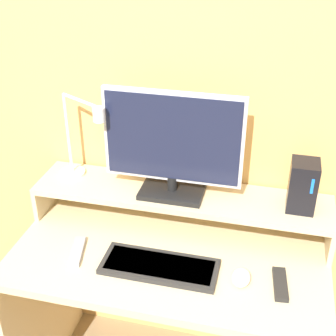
{
  "coord_description": "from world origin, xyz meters",
  "views": [
    {
      "loc": [
        0.31,
        -0.97,
        1.82
      ],
      "look_at": [
        -0.01,
        0.33,
        1.07
      ],
      "focal_mm": 50.0,
      "sensor_mm": 36.0,
      "label": 1
    }
  ],
  "objects": [
    {
      "name": "keyboard",
      "position": [
        -0.01,
        0.21,
        0.75
      ],
      "size": [
        0.4,
        0.16,
        0.02
      ],
      "color": "#282828",
      "rests_on": "desk"
    },
    {
      "name": "mouse",
      "position": [
        0.26,
        0.21,
        0.76
      ],
      "size": [
        0.06,
        0.09,
        0.03
      ],
      "color": "silver",
      "rests_on": "desk"
    },
    {
      "name": "desk_lamp",
      "position": [
        -0.39,
        0.47,
        1.05
      ],
      "size": [
        0.24,
        0.16,
        0.34
      ],
      "color": "silver",
      "rests_on": "monitor_shelf"
    },
    {
      "name": "remote_secondary",
      "position": [
        0.39,
        0.22,
        0.75
      ],
      "size": [
        0.06,
        0.15,
        0.02
      ],
      "color": "black",
      "rests_on": "desk"
    },
    {
      "name": "monitor",
      "position": [
        -0.03,
        0.46,
        1.09
      ],
      "size": [
        0.5,
        0.16,
        0.4
      ],
      "color": "black",
      "rests_on": "monitor_shelf"
    },
    {
      "name": "monitor_shelf",
      "position": [
        0.0,
        0.47,
        0.87
      ],
      "size": [
        1.11,
        0.24,
        0.14
      ],
      "color": "beige",
      "rests_on": "desk"
    },
    {
      "name": "router_dock",
      "position": [
        0.43,
        0.48,
        0.98
      ],
      "size": [
        0.1,
        0.11,
        0.18
      ],
      "color": "black",
      "rests_on": "monitor_shelf"
    },
    {
      "name": "desk",
      "position": [
        0.0,
        0.3,
        0.52
      ],
      "size": [
        1.11,
        0.59,
        0.74
      ],
      "color": "beige",
      "rests_on": "ground_plane"
    },
    {
      "name": "remote_control",
      "position": [
        -0.32,
        0.21,
        0.75
      ],
      "size": [
        0.07,
        0.16,
        0.02
      ],
      "color": "#99999E",
      "rests_on": "desk"
    },
    {
      "name": "wall_back",
      "position": [
        0.0,
        0.63,
        1.25
      ],
      "size": [
        6.0,
        0.05,
        2.5
      ],
      "color": "#E5AD60",
      "rests_on": "ground_plane"
    }
  ]
}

